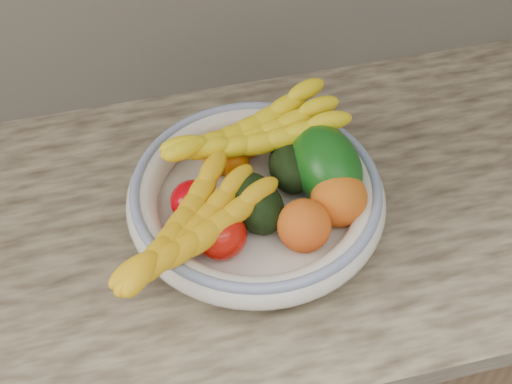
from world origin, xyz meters
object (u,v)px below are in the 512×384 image
(green_mango, at_px, (326,166))
(fruit_bowl, at_px, (256,197))
(banana_bunch_front, at_px, (190,234))
(banana_bunch_back, at_px, (253,138))

(green_mango, bearing_deg, fruit_bowl, 178.19)
(banana_bunch_front, bearing_deg, banana_bunch_back, 9.40)
(fruit_bowl, xyz_separation_m, green_mango, (0.11, 0.01, 0.03))
(fruit_bowl, distance_m, green_mango, 0.12)
(banana_bunch_front, bearing_deg, fruit_bowl, -8.65)
(green_mango, distance_m, banana_bunch_front, 0.24)
(banana_bunch_back, xyz_separation_m, banana_bunch_front, (-0.13, -0.16, -0.01))
(green_mango, relative_size, banana_bunch_front, 0.50)
(green_mango, height_order, banana_bunch_front, green_mango)
(fruit_bowl, distance_m, banana_bunch_front, 0.14)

